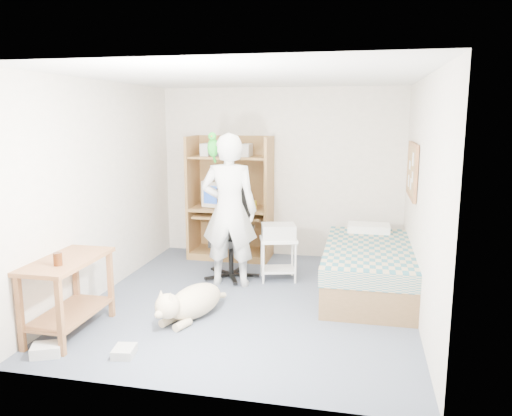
# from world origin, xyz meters

# --- Properties ---
(floor) EXTENTS (4.00, 4.00, 0.00)m
(floor) POSITION_xyz_m (0.00, 0.00, 0.00)
(floor) COLOR #474E60
(floor) RESTS_ON ground
(wall_back) EXTENTS (3.60, 0.02, 2.50)m
(wall_back) POSITION_xyz_m (0.00, 2.00, 1.25)
(wall_back) COLOR white
(wall_back) RESTS_ON floor
(wall_right) EXTENTS (0.02, 4.00, 2.50)m
(wall_right) POSITION_xyz_m (1.80, 0.00, 1.25)
(wall_right) COLOR white
(wall_right) RESTS_ON floor
(wall_left) EXTENTS (0.02, 4.00, 2.50)m
(wall_left) POSITION_xyz_m (-1.80, 0.00, 1.25)
(wall_left) COLOR white
(wall_left) RESTS_ON floor
(ceiling) EXTENTS (3.60, 4.00, 0.02)m
(ceiling) POSITION_xyz_m (0.00, 0.00, 2.50)
(ceiling) COLOR white
(ceiling) RESTS_ON wall_back
(computer_hutch) EXTENTS (1.20, 0.63, 1.80)m
(computer_hutch) POSITION_xyz_m (-0.70, 1.74, 0.82)
(computer_hutch) COLOR olive
(computer_hutch) RESTS_ON floor
(bed) EXTENTS (1.02, 2.02, 0.66)m
(bed) POSITION_xyz_m (1.30, 0.62, 0.29)
(bed) COLOR brown
(bed) RESTS_ON floor
(side_desk) EXTENTS (0.50, 1.00, 0.75)m
(side_desk) POSITION_xyz_m (-1.55, -1.20, 0.49)
(side_desk) COLOR brown
(side_desk) RESTS_ON floor
(corkboard) EXTENTS (0.04, 0.94, 0.66)m
(corkboard) POSITION_xyz_m (1.77, 0.90, 1.45)
(corkboard) COLOR olive
(corkboard) RESTS_ON wall_right
(office_chair) EXTENTS (0.64, 0.64, 1.14)m
(office_chair) POSITION_xyz_m (-0.45, 0.82, 0.41)
(office_chair) COLOR black
(office_chair) RESTS_ON floor
(person) EXTENTS (0.73, 0.51, 1.89)m
(person) POSITION_xyz_m (-0.40, 0.50, 0.95)
(person) COLOR white
(person) RESTS_ON floor
(parrot) EXTENTS (0.14, 0.24, 0.38)m
(parrot) POSITION_xyz_m (-0.59, 0.52, 1.73)
(parrot) COLOR #148A19
(parrot) RESTS_ON person
(dog) EXTENTS (0.60, 1.06, 0.42)m
(dog) POSITION_xyz_m (-0.51, -0.62, 0.18)
(dog) COLOR tan
(dog) RESTS_ON floor
(printer_cart) EXTENTS (0.54, 0.48, 0.55)m
(printer_cart) POSITION_xyz_m (0.17, 0.80, 0.37)
(printer_cart) COLOR white
(printer_cart) RESTS_ON floor
(printer) EXTENTS (0.49, 0.42, 0.18)m
(printer) POSITION_xyz_m (0.17, 0.80, 0.64)
(printer) COLOR beige
(printer) RESTS_ON printer_cart
(crt_monitor) EXTENTS (0.46, 0.48, 0.38)m
(crt_monitor) POSITION_xyz_m (-0.88, 1.75, 0.96)
(crt_monitor) COLOR beige
(crt_monitor) RESTS_ON computer_hutch
(keyboard) EXTENTS (0.46, 0.18, 0.03)m
(keyboard) POSITION_xyz_m (-0.67, 1.58, 0.67)
(keyboard) COLOR beige
(keyboard) RESTS_ON computer_hutch
(pencil_cup) EXTENTS (0.08, 0.08, 0.12)m
(pencil_cup) POSITION_xyz_m (-0.33, 1.65, 0.82)
(pencil_cup) COLOR yellow
(pencil_cup) RESTS_ON computer_hutch
(drink_glass) EXTENTS (0.08, 0.08, 0.12)m
(drink_glass) POSITION_xyz_m (-1.50, -1.40, 0.81)
(drink_glass) COLOR #401D0A
(drink_glass) RESTS_ON side_desk
(floor_box_a) EXTENTS (0.31, 0.28, 0.10)m
(floor_box_a) POSITION_xyz_m (-1.50, -1.67, 0.05)
(floor_box_a) COLOR white
(floor_box_a) RESTS_ON floor
(floor_box_b) EXTENTS (0.21, 0.25, 0.08)m
(floor_box_b) POSITION_xyz_m (-0.82, -1.54, 0.04)
(floor_box_b) COLOR #B6B6B1
(floor_box_b) RESTS_ON floor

